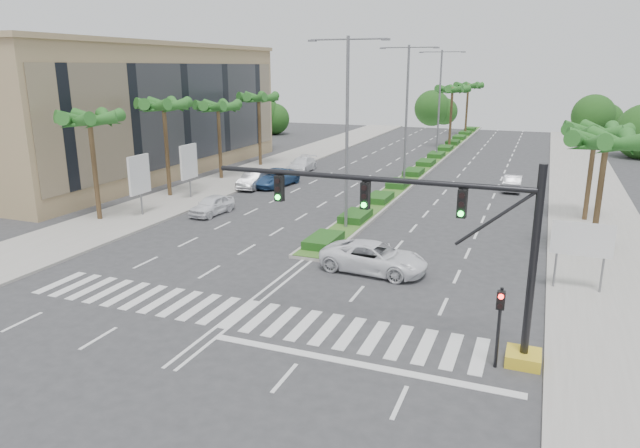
% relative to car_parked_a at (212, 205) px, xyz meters
% --- Properties ---
extents(ground, '(160.00, 160.00, 0.00)m').
position_rel_car_parked_a_xyz_m(ground, '(10.24, -14.34, -0.69)').
color(ground, '#333335').
rests_on(ground, ground).
extents(footpath_right, '(6.00, 120.00, 0.15)m').
position_rel_car_parked_a_xyz_m(footpath_right, '(25.44, 5.66, -0.61)').
color(footpath_right, gray).
rests_on(footpath_right, ground).
extents(footpath_left, '(6.00, 120.00, 0.15)m').
position_rel_car_parked_a_xyz_m(footpath_left, '(-4.96, 5.66, -0.61)').
color(footpath_left, gray).
rests_on(footpath_left, ground).
extents(median, '(2.20, 75.00, 0.20)m').
position_rel_car_parked_a_xyz_m(median, '(10.24, 30.66, -0.59)').
color(median, gray).
rests_on(median, ground).
extents(median_grass, '(1.80, 75.00, 0.04)m').
position_rel_car_parked_a_xyz_m(median_grass, '(10.24, 30.66, -0.47)').
color(median_grass, '#3B6221').
rests_on(median_grass, median).
extents(building, '(12.00, 36.00, 12.00)m').
position_rel_car_parked_a_xyz_m(building, '(-15.76, 11.66, 5.31)').
color(building, tan).
rests_on(building, ground).
extents(signal_gantry, '(12.60, 1.20, 7.20)m').
position_rel_car_parked_a_xyz_m(signal_gantry, '(19.51, -14.34, 2.77)').
color(signal_gantry, gold).
rests_on(signal_gantry, ground).
extents(pedestrian_signal, '(0.28, 0.36, 3.00)m').
position_rel_car_parked_a_xyz_m(pedestrian_signal, '(20.84, -15.02, 1.36)').
color(pedestrian_signal, black).
rests_on(pedestrian_signal, ground).
extents(direction_sign, '(2.70, 0.11, 3.40)m').
position_rel_car_parked_a_xyz_m(direction_sign, '(23.74, -6.35, 1.77)').
color(direction_sign, slate).
rests_on(direction_sign, ground).
extents(billboard_near, '(0.18, 2.10, 4.35)m').
position_rel_car_parked_a_xyz_m(billboard_near, '(-4.26, -2.34, 2.28)').
color(billboard_near, slate).
rests_on(billboard_near, ground).
extents(billboard_far, '(0.18, 2.10, 4.35)m').
position_rel_car_parked_a_xyz_m(billboard_far, '(-4.26, 3.66, 2.28)').
color(billboard_far, slate).
rests_on(billboard_far, ground).
extents(palm_left_near, '(4.57, 4.68, 7.55)m').
position_rel_car_parked_a_xyz_m(palm_left_near, '(-6.26, -4.34, 6.00)').
color(palm_left_near, brown).
rests_on(palm_left_near, ground).
extents(palm_left_mid, '(4.57, 4.68, 7.95)m').
position_rel_car_parked_a_xyz_m(palm_left_mid, '(-6.26, 3.66, 6.39)').
color(palm_left_mid, brown).
rests_on(palm_left_mid, ground).
extents(palm_left_far, '(4.57, 4.68, 7.35)m').
position_rel_car_parked_a_xyz_m(palm_left_far, '(-6.26, 11.66, 5.81)').
color(palm_left_far, brown).
rests_on(palm_left_far, ground).
extents(palm_left_end, '(4.57, 4.68, 7.75)m').
position_rel_car_parked_a_xyz_m(palm_left_end, '(-6.26, 19.66, 6.20)').
color(palm_left_end, brown).
rests_on(palm_left_end, ground).
extents(palm_right_near, '(4.57, 4.68, 7.05)m').
position_rel_car_parked_a_xyz_m(palm_right_near, '(24.74, -0.34, 5.52)').
color(palm_right_near, brown).
rests_on(palm_right_near, ground).
extents(palm_right_far, '(4.57, 4.68, 6.75)m').
position_rel_car_parked_a_xyz_m(palm_right_far, '(24.74, 7.66, 5.23)').
color(palm_right_far, brown).
rests_on(palm_right_far, ground).
extents(palm_median_a, '(4.57, 4.68, 8.05)m').
position_rel_car_parked_a_xyz_m(palm_median_a, '(10.24, 40.66, 6.49)').
color(palm_median_a, brown).
rests_on(palm_median_a, ground).
extents(palm_median_b, '(4.57, 4.68, 8.05)m').
position_rel_car_parked_a_xyz_m(palm_median_b, '(10.24, 55.66, 6.49)').
color(palm_median_b, brown).
rests_on(palm_median_b, ground).
extents(streetlight_near, '(5.10, 0.25, 12.00)m').
position_rel_car_parked_a_xyz_m(streetlight_near, '(10.24, -0.34, 6.12)').
color(streetlight_near, slate).
rests_on(streetlight_near, ground).
extents(streetlight_mid, '(5.10, 0.25, 12.00)m').
position_rel_car_parked_a_xyz_m(streetlight_mid, '(10.24, 15.66, 6.12)').
color(streetlight_mid, slate).
rests_on(streetlight_mid, ground).
extents(streetlight_far, '(5.10, 0.25, 12.00)m').
position_rel_car_parked_a_xyz_m(streetlight_far, '(10.24, 31.66, 6.12)').
color(streetlight_far, slate).
rests_on(streetlight_far, ground).
extents(car_parked_a, '(1.89, 4.12, 1.37)m').
position_rel_car_parked_a_xyz_m(car_parked_a, '(0.00, 0.00, 0.00)').
color(car_parked_a, white).
rests_on(car_parked_a, ground).
extents(car_parked_b, '(1.93, 4.61, 1.48)m').
position_rel_car_parked_a_xyz_m(car_parked_b, '(-1.56, 9.28, 0.06)').
color(car_parked_b, silver).
rests_on(car_parked_b, ground).
extents(car_parked_c, '(3.07, 5.70, 1.52)m').
position_rel_car_parked_a_xyz_m(car_parked_c, '(-0.23, 10.67, 0.08)').
color(car_parked_c, navy).
rests_on(car_parked_c, ground).
extents(car_parked_d, '(2.31, 5.03, 1.43)m').
position_rel_car_parked_a_xyz_m(car_parked_d, '(-0.85, 18.14, 0.03)').
color(car_parked_d, white).
rests_on(car_parked_d, ground).
extents(car_crossing, '(5.69, 3.01, 1.53)m').
position_rel_car_parked_a_xyz_m(car_crossing, '(14.12, -7.15, 0.08)').
color(car_crossing, white).
rests_on(car_crossing, ground).
extents(car_right, '(1.53, 4.20, 1.38)m').
position_rel_car_parked_a_xyz_m(car_right, '(19.52, 16.46, 0.00)').
color(car_right, silver).
rests_on(car_right, ground).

